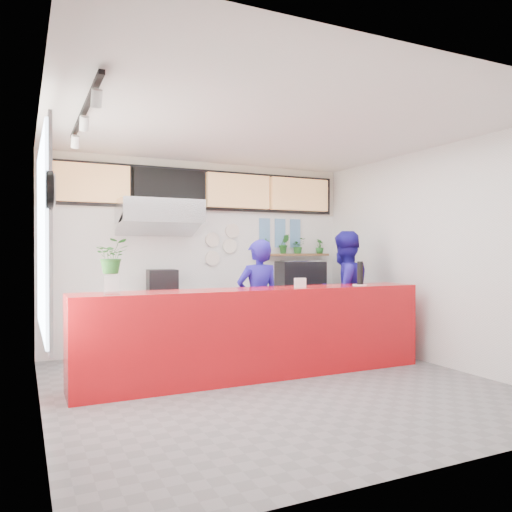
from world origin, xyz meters
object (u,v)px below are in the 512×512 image
object	(u,v)px
panini_oven	(162,282)
staff_right	(344,293)
espresso_machine	(300,276)
staff_center	(258,302)
service_counter	(259,333)
pepper_mill	(360,273)

from	to	relation	value
panini_oven	staff_right	bearing A→B (deg)	-19.78
espresso_machine	staff_right	bearing A→B (deg)	-78.56
panini_oven	espresso_machine	xyz separation A→B (m)	(2.39, 0.00, 0.05)
panini_oven	staff_center	xyz separation A→B (m)	(1.04, -1.18, -0.23)
service_counter	staff_center	size ratio (longest dim) A/B	2.61
panini_oven	espresso_machine	size ratio (longest dim) A/B	0.57
espresso_machine	staff_center	bearing A→B (deg)	-130.88
service_counter	panini_oven	distance (m)	2.03
panini_oven	pepper_mill	world-z (taller)	pepper_mill
panini_oven	staff_center	world-z (taller)	staff_center
espresso_machine	staff_right	size ratio (longest dim) A/B	0.40
service_counter	espresso_machine	world-z (taller)	espresso_machine
espresso_machine	staff_center	distance (m)	1.81
staff_right	espresso_machine	bearing A→B (deg)	-93.16
espresso_machine	pepper_mill	size ratio (longest dim) A/B	2.43
staff_center	staff_right	distance (m)	1.42
service_counter	staff_center	bearing A→B (deg)	65.33
service_counter	panini_oven	bearing A→B (deg)	112.73
espresso_machine	service_counter	bearing A→B (deg)	-124.24
service_counter	pepper_mill	size ratio (longest dim) A/B	14.52
espresso_machine	staff_center	xyz separation A→B (m)	(-1.35, -1.18, -0.28)
panini_oven	pepper_mill	size ratio (longest dim) A/B	1.38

